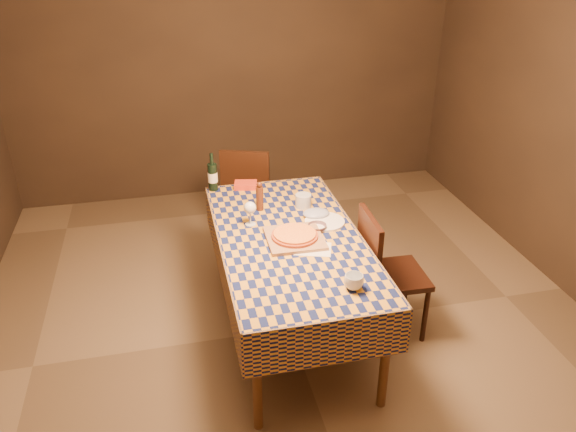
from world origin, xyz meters
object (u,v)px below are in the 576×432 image
Objects in this scene: bowl at (317,227)px; chair_far at (248,190)px; dining_table at (290,247)px; chair_right at (383,268)px; pizza at (295,235)px; wine_bottle at (213,176)px; cutting_board at (295,238)px; white_plate at (325,222)px.

chair_far is (-0.27, 1.27, -0.27)m from bowl.
dining_table is 0.67m from chair_right.
pizza is 1.01m from wine_bottle.
chair_right reaches higher than bowl.
cutting_board is at bearing 170.88° from chair_right.
dining_table is at bearing 167.05° from chair_right.
wine_bottle reaches higher than cutting_board.
chair_right is at bearing -24.64° from bowl.
wine_bottle is (-0.43, 0.90, 0.10)m from cutting_board.
wine_bottle is 1.49m from chair_right.
dining_table is 5.85× the size of pizza.
cutting_board is 1.21× the size of wine_bottle.
dining_table is 6.62× the size of white_plate.
dining_table is 1.98× the size of chair_far.
white_plate is at bearing -73.38° from chair_far.
chair_right is (0.35, -0.28, -0.26)m from white_plate.
pizza is at bearing -64.17° from dining_table.
chair_far is at bearing 115.51° from chair_right.
chair_right is (0.60, -0.10, -0.26)m from cutting_board.
bowl is at bearing -52.68° from wine_bottle.
wine_bottle reaches higher than chair_far.
pizza is 0.32m from white_plate.
white_plate is at bearing 47.70° from bowl.
chair_far is 1.62m from chair_right.
wine_bottle is at bearing 115.68° from dining_table.
chair_right is (0.60, -0.10, -0.28)m from pizza.
cutting_board is at bearing 0.00° from pizza.
bowl is at bearing 13.94° from dining_table.
chair_right reaches higher than cutting_board.
white_plate is 0.51m from chair_right.
bowl is 0.54m from chair_right.
dining_table is at bearing 115.83° from pizza.
wine_bottle reaches higher than pizza.
chair_right is (0.63, -0.14, -0.17)m from dining_table.
cutting_board is 0.66m from chair_right.
dining_table is at bearing -64.32° from wine_bottle.
bowl is 1.02m from wine_bottle.
dining_table is 0.32m from white_plate.
chair_right is at bearing -64.49° from chair_far.
chair_right is at bearing -43.94° from wine_bottle.
dining_table is 0.97m from wine_bottle.
chair_far and chair_right have the same top height.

